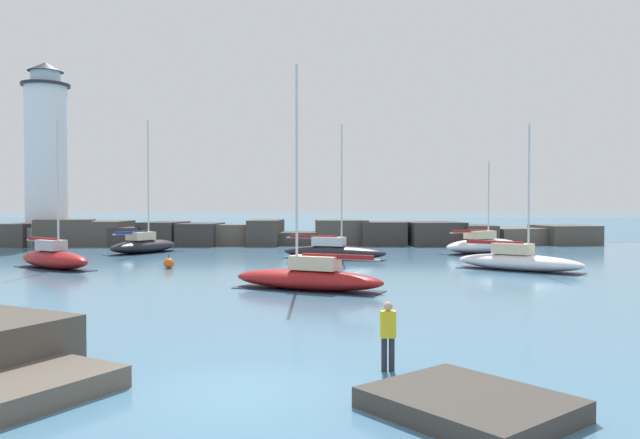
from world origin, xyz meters
TOP-DOWN VIEW (x-y plane):
  - ground_plane at (0.00, 0.00)m, footprint 600.00×600.00m
  - open_sea_beyond at (0.00, 106.84)m, footprint 400.00×116.00m
  - breakwater_jetty at (0.51, 47.11)m, footprint 57.66×7.15m
  - lighthouse at (-22.35, 47.47)m, footprint 5.22×5.22m
  - foreground_rocks at (-3.87, 0.62)m, footprint 15.07×7.85m
  - sailboat_moored_0 at (14.64, 23.41)m, footprint 7.09×6.51m
  - sailboat_moored_1 at (-13.54, 25.72)m, footprint 6.38×5.75m
  - sailboat_moored_2 at (1.90, 15.61)m, footprint 7.56×5.07m
  - sailboat_moored_4 at (4.09, 31.66)m, footprint 7.91×4.69m
  - sailboat_moored_5 at (16.53, 36.41)m, footprint 8.01×6.09m
  - sailboat_moored_7 at (-10.92, 37.76)m, footprint 5.66×7.10m
  - mooring_buoy_orange_near at (-6.50, 25.56)m, footprint 0.64×0.64m
  - person_on_rocks at (3.44, 1.49)m, footprint 0.36×0.22m

SIDE VIEW (x-z plane):
  - ground_plane at x=0.00m, z-range 0.00..0.00m
  - open_sea_beyond at x=0.00m, z-range 0.00..0.01m
  - mooring_buoy_orange_near at x=-6.50m, z-range -0.10..0.74m
  - foreground_rocks at x=-3.87m, z-range -0.18..1.11m
  - sailboat_moored_4 at x=4.09m, z-range -4.25..5.43m
  - sailboat_moored_0 at x=14.64m, z-range -3.77..4.96m
  - sailboat_moored_2 at x=1.90m, z-range -4.65..5.84m
  - sailboat_moored_7 at x=-10.92m, z-range -4.75..6.04m
  - sailboat_moored_1 at x=-13.54m, z-range -3.87..5.21m
  - sailboat_moored_5 at x=16.53m, z-range -3.06..4.41m
  - person_on_rocks at x=3.44m, z-range 0.10..1.77m
  - breakwater_jetty at x=0.51m, z-range -0.19..2.33m
  - lighthouse at x=-22.35m, z-range -0.96..16.51m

